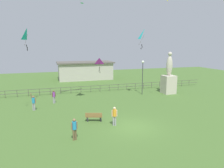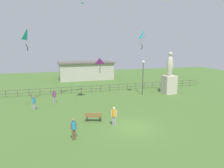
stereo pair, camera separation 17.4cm
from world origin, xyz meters
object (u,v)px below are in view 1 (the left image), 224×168
statue_monument (169,80)px  person_3 (33,102)px  lamppost (143,70)px  person_2 (54,96)px  person_1 (114,115)px  person_0 (74,128)px  park_bench (94,117)px  kite_4 (27,35)px  kite_2 (99,62)px  kite_6 (144,35)px

statue_monument → person_3: bearing=-171.3°
lamppost → person_2: bearing=-175.0°
statue_monument → person_1: statue_monument is taller
person_0 → person_1: person_1 is taller
park_bench → person_3: 7.37m
statue_monument → kite_4: bearing=-176.6°
kite_2 → kite_4: bearing=-153.1°
kite_2 → lamppost: bearing=-28.7°
statue_monument → person_0: statue_monument is taller
kite_4 → kite_6: size_ratio=0.95×
lamppost → person_1: bearing=-126.6°
kite_4 → person_2: bearing=12.1°
kite_4 → person_0: bearing=-70.2°
person_1 → kite_6: size_ratio=0.67×
person_0 → lamppost: bearing=46.7°
statue_monument → kite_2: statue_monument is taller
person_0 → kite_6: bearing=44.6°
person_0 → person_3: bearing=112.0°
person_1 → kite_4: 12.85m
person_2 → kite_4: kite_4 is taller
person_1 → person_3: (-6.89, 6.43, -0.01)m
person_3 → kite_2: 11.22m
person_0 → park_bench: bearing=56.7°
person_1 → kite_2: (1.77, 12.65, 3.52)m
person_2 → person_3: 3.05m
person_0 → kite_2: kite_2 is taller
lamppost → person_2: size_ratio=3.01×
person_3 → kite_4: size_ratio=0.80×
park_bench → person_2: person_2 is taller
lamppost → kite_2: bearing=151.3°
person_1 → kite_4: bearing=131.3°
person_1 → kite_4: (-7.14, 8.13, 6.94)m
person_1 → person_0: bearing=-154.1°
park_bench → kite_4: 11.48m
lamppost → person_1: size_ratio=2.87×
person_0 → person_2: bearing=96.6°
lamppost → person_0: lamppost is taller
lamppost → kite_4: 15.08m
statue_monument → kite_2: size_ratio=2.74×
kite_4 → kite_6: (13.79, 0.24, 0.17)m
person_1 → kite_6: 12.84m
person_1 → person_3: 9.42m
lamppost → kite_2: kite_2 is taller
person_3 → kite_2: size_ratio=0.87×
lamppost → kite_6: size_ratio=1.91×
person_0 → kite_4: 12.58m
park_bench → kite_6: bearing=40.4°
statue_monument → lamppost: (-3.88, 0.48, 1.50)m
kite_2 → person_1: bearing=-98.0°
person_1 → kite_2: size_ratio=0.77×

